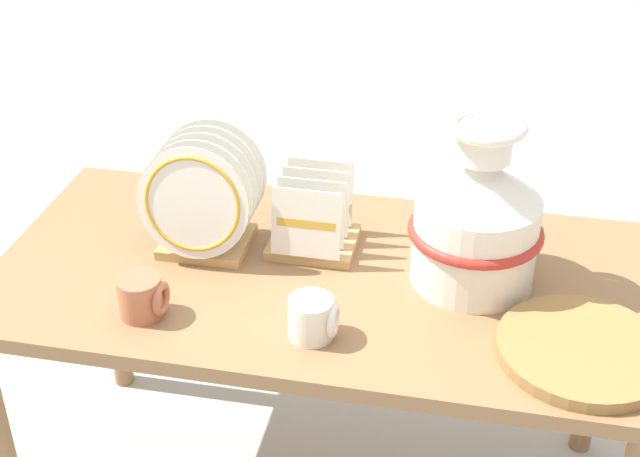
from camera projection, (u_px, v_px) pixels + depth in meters
The scene contains 7 objects.
display_table at pixel (320, 302), 1.98m from camera, with size 1.42×0.71×0.69m.
ceramic_vase at pixel (477, 217), 1.83m from camera, with size 0.28×0.28×0.37m.
dish_rack_round_plates at pixel (203, 202), 1.95m from camera, with size 0.25×0.20×0.27m.
dish_rack_square_plates at pixel (313, 225), 1.99m from camera, with size 0.19×0.18×0.18m.
wicker_charger_stack at pixel (583, 350), 1.68m from camera, with size 0.33×0.33×0.03m.
mug_cream_glaze at pixel (313, 318), 1.72m from camera, with size 0.10×0.09×0.09m.
mug_terracotta_glaze at pixel (143, 297), 1.78m from camera, with size 0.10×0.09×0.09m.
Camera 1 is at (0.32, -1.57, 1.77)m, focal length 50.00 mm.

